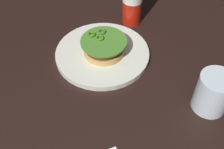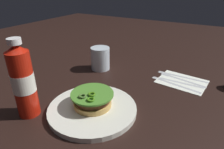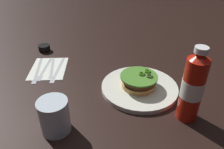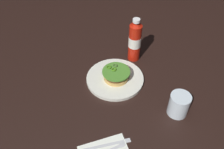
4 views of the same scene
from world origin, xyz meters
The scene contains 10 objects.
ground_plane centered at (0.00, 0.00, 0.00)m, with size 3.00×3.00×0.00m, color black.
dinner_plate centered at (0.12, 0.14, 0.01)m, with size 0.28×0.28×0.02m, color silver.
burger_sandwich centered at (0.12, 0.13, 0.04)m, with size 0.13×0.13×0.05m.
ketchup_bottle centered at (0.28, 0.24, 0.11)m, with size 0.07×0.07×0.24m.
water_glass centered at (0.27, -0.16, 0.05)m, with size 0.09×0.09×0.10m, color silver.
napkin centered at (-0.09, -0.21, 0.00)m, with size 0.19×0.15×0.00m, color white.
steak_knife centered at (-0.07, -0.26, 0.00)m, with size 0.21×0.02×0.00m.
fork_utensil centered at (-0.07, -0.23, 0.00)m, with size 0.19×0.06×0.00m.
spoon_utensil centered at (-0.06, -0.20, 0.00)m, with size 0.18×0.03×0.00m.
butter_knife centered at (-0.06, -0.17, 0.00)m, with size 0.20×0.06×0.00m.
Camera 2 is at (-0.19, 0.55, 0.38)m, focal length 30.98 mm.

